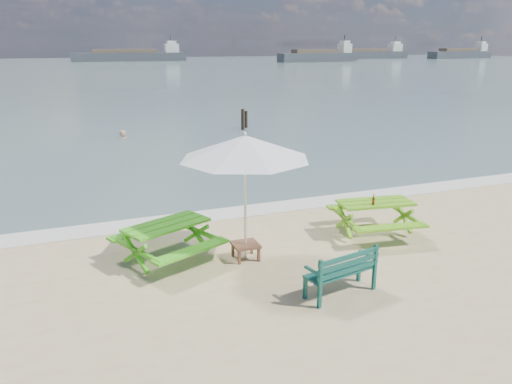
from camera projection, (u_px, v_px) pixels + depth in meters
name	position (u px, v px, depth m)	size (l,w,h in m)	color
sea	(79.00, 70.00, 84.59)	(300.00, 300.00, 0.00)	slate
foam_strip	(229.00, 213.00, 12.85)	(22.00, 0.90, 0.01)	silver
picnic_table_left	(167.00, 243.00, 9.92)	(2.26, 2.36, 0.79)	green
picnic_table_right	(374.00, 219.00, 11.32)	(1.91, 2.06, 0.79)	#62AE1A
park_bench	(340.00, 280.00, 8.64)	(1.39, 0.69, 0.82)	#10453C
side_table	(246.00, 251.00, 10.08)	(0.52, 0.52, 0.33)	brown
patio_umbrella	(245.00, 147.00, 9.47)	(2.59, 2.59, 2.54)	silver
beer_bottle	(373.00, 201.00, 10.95)	(0.06, 0.06, 0.24)	brown
swimmer	(123.00, 148.00, 23.24)	(0.70, 0.55, 1.70)	tan
mooring_pilings	(244.00, 121.00, 25.46)	(0.56, 0.76, 1.26)	black
cargo_ships	(322.00, 55.00, 137.50)	(123.33, 26.63, 4.40)	#393E43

